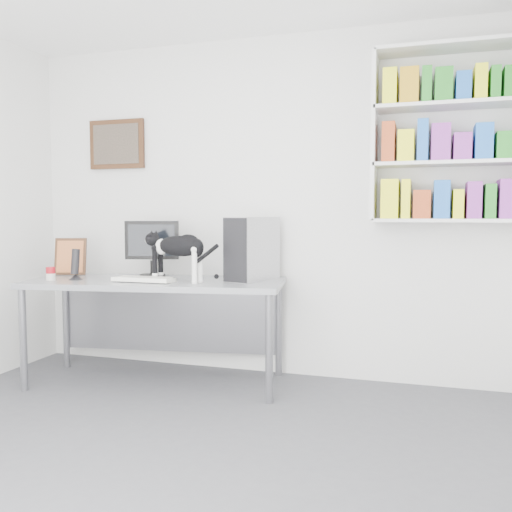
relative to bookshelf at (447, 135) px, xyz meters
name	(u,v)px	position (x,y,z in m)	size (l,w,h in m)	color
room	(138,201)	(-1.40, -1.85, -0.50)	(4.01, 4.01, 2.70)	#505054
bookshelf	(447,135)	(0.00, 0.00, 0.00)	(1.03, 0.28, 1.24)	silver
wall_art	(117,144)	(-2.70, 0.12, 0.05)	(0.52, 0.04, 0.42)	#4D2F18
desk	(157,332)	(-2.07, -0.39, -1.45)	(1.91, 0.74, 0.80)	gray
monitor	(152,248)	(-2.21, -0.20, -0.83)	(0.43, 0.20, 0.45)	black
keyboard	(144,279)	(-2.11, -0.52, -1.03)	(0.45, 0.17, 0.03)	white
pc_tower	(252,249)	(-1.38, -0.17, -0.81)	(0.21, 0.47, 0.47)	#B6B5BA
speaker	(75,264)	(-2.66, -0.56, -0.93)	(0.11, 0.11, 0.24)	black
leaning_print	(71,256)	(-2.90, -0.29, -0.90)	(0.25, 0.10, 0.31)	#4D2F18
soup_can	(51,274)	(-2.82, -0.65, -1.00)	(0.07, 0.07, 0.10)	#A50E17
cat	(179,258)	(-1.85, -0.46, -0.87)	(0.58, 0.15, 0.36)	black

